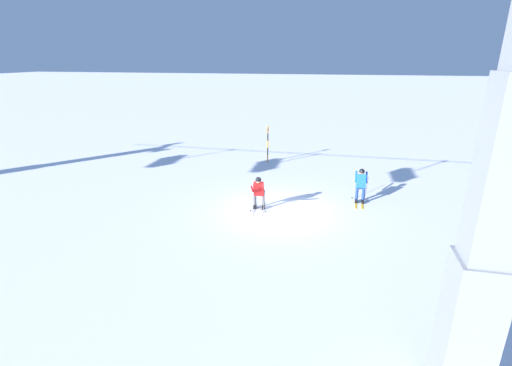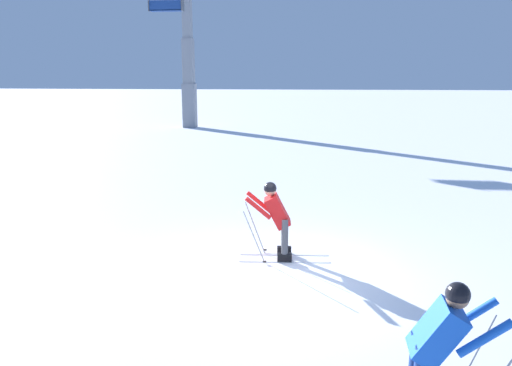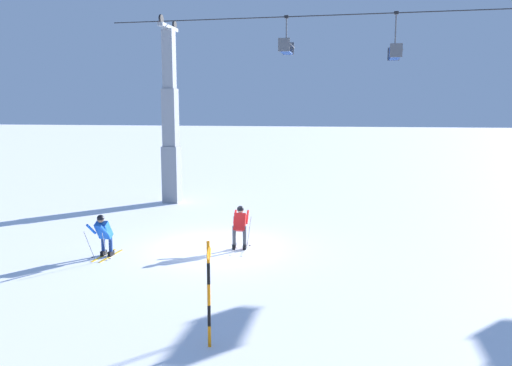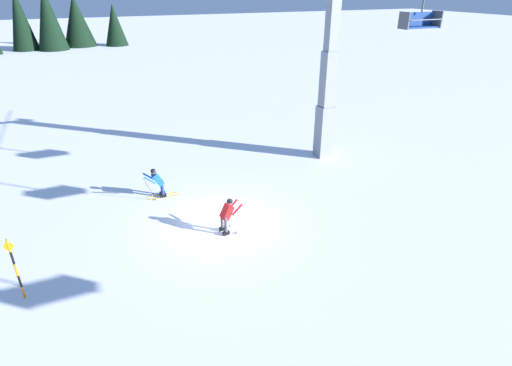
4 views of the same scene
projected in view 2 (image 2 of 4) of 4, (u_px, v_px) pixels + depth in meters
The scene contains 5 objects.
ground_plane at pixel (278, 276), 8.62m from camera, with size 260.00×260.00×0.00m, color white.
skier_carving_main at pixel (277, 215), 9.30m from camera, with size 0.73×1.80×1.67m.
lift_tower_far at pixel (189, 70), 33.22m from camera, with size 0.86×2.50×9.68m.
chairlift_seat_fourth at pixel (166, 5), 27.89m from camera, with size 0.61×2.02×2.34m.
skier_distant_uphill at pixel (438, 339), 4.91m from camera, with size 0.72×1.64×1.65m.
Camera 2 is at (-8.04, -0.60, 3.51)m, focal length 33.67 mm.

